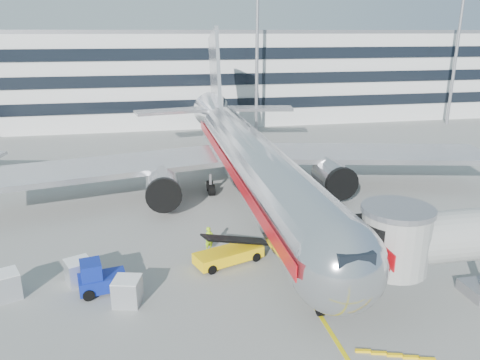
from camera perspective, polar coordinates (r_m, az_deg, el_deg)
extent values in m
plane|color=gray|center=(34.63, 4.98, -8.80)|extent=(180.00, 180.00, 0.00)
cube|color=yellow|center=(43.50, 1.34, -3.05)|extent=(0.25, 70.00, 0.01)
cylinder|color=silver|center=(40.32, 2.00, 1.54)|extent=(5.00, 36.00, 5.00)
sphere|color=silver|center=(24.36, 11.87, -10.12)|extent=(5.00, 5.00, 5.00)
cone|color=silver|center=(62.25, -2.88, 7.86)|extent=(5.00, 10.00, 5.00)
cube|color=black|center=(22.64, 13.53, -9.29)|extent=(1.80, 1.20, 0.90)
cube|color=#B7B7BC|center=(49.91, 15.21, 3.15)|extent=(24.95, 12.07, 0.50)
cube|color=#B7B7BC|center=(45.00, -16.03, 1.52)|extent=(24.95, 12.07, 0.50)
cylinder|color=#99999E|center=(45.13, 11.32, 0.32)|extent=(3.00, 4.20, 3.00)
cylinder|color=#99999E|center=(41.83, -9.40, -0.96)|extent=(3.00, 4.20, 3.00)
cylinder|color=black|center=(43.39, 12.31, -0.45)|extent=(3.10, 0.50, 3.10)
cylinder|color=black|center=(39.94, -9.28, -1.86)|extent=(3.10, 0.50, 3.10)
cube|color=#B7B7BC|center=(62.15, -3.02, 11.94)|extent=(0.45, 9.39, 13.72)
cube|color=#B7B7BC|center=(64.14, 1.89, 8.71)|extent=(10.41, 4.94, 0.35)
cube|color=#B7B7BC|center=(62.58, -8.07, 8.32)|extent=(10.41, 4.94, 0.35)
cylinder|color=gray|center=(27.59, 9.78, -14.33)|extent=(0.24, 0.24, 1.80)
cylinder|color=black|center=(27.83, 9.73, -15.12)|extent=(0.35, 0.90, 0.90)
cylinder|color=gray|center=(47.58, 4.06, 0.02)|extent=(0.30, 0.30, 2.00)
cylinder|color=gray|center=(46.36, -3.60, -0.45)|extent=(0.30, 0.30, 2.00)
cube|color=red|center=(40.88, 5.45, 2.14)|extent=(0.06, 38.00, 0.90)
cube|color=red|center=(39.76, -1.54, 1.76)|extent=(0.06, 38.00, 0.90)
cylinder|color=#A8A8A3|center=(27.73, 18.34, -7.11)|extent=(3.80, 3.80, 3.40)
cylinder|color=gray|center=(27.02, 18.73, -3.45)|extent=(4.00, 4.00, 0.30)
cube|color=black|center=(27.14, 15.93, -7.43)|extent=(1.40, 2.60, 2.60)
cylinder|color=black|center=(32.27, 26.25, -12.13)|extent=(0.35, 0.70, 0.70)
cube|color=silver|center=(88.49, -5.58, 12.49)|extent=(150.00, 24.00, 15.00)
cube|color=black|center=(76.96, -4.55, 9.12)|extent=(150.00, 0.30, 1.80)
cube|color=black|center=(76.47, -4.62, 12.08)|extent=(150.00, 0.30, 1.80)
cube|color=black|center=(76.19, -4.70, 15.08)|extent=(150.00, 0.30, 1.80)
cube|color=gray|center=(88.14, -5.73, 17.55)|extent=(150.00, 24.00, 0.60)
cylinder|color=gray|center=(73.72, 2.09, 15.43)|extent=(0.50, 0.50, 25.00)
cylinder|color=gray|center=(88.00, 24.91, 14.23)|extent=(0.50, 0.50, 25.00)
cube|color=yellow|center=(32.85, -1.40, -9.11)|extent=(5.12, 3.28, 0.77)
cube|color=black|center=(32.41, -1.42, -7.56)|extent=(5.16, 2.85, 1.68)
cylinder|color=black|center=(32.85, -4.76, -9.71)|extent=(0.72, 0.51, 0.66)
cylinder|color=black|center=(31.64, -3.49, -10.81)|extent=(0.72, 0.51, 0.66)
cylinder|color=black|center=(34.36, 0.51, -8.35)|extent=(0.72, 0.51, 0.66)
cylinder|color=black|center=(33.20, 1.92, -9.33)|extent=(0.72, 0.51, 0.66)
cube|color=navy|center=(30.72, -16.42, -11.81)|extent=(3.06, 2.10, 0.90)
cube|color=navy|center=(30.27, -17.72, -10.46)|extent=(1.46, 1.70, 1.11)
cube|color=black|center=(30.11, -17.78, -9.86)|extent=(1.33, 1.49, 0.10)
cylinder|color=black|center=(31.49, -18.19, -11.84)|extent=(0.75, 0.43, 0.70)
cylinder|color=black|center=(30.18, -17.96, -13.20)|extent=(0.75, 0.43, 0.70)
cylinder|color=black|center=(31.59, -14.87, -11.43)|extent=(0.75, 0.43, 0.70)
cylinder|color=black|center=(30.28, -14.48, -12.76)|extent=(0.75, 0.43, 0.70)
cube|color=#B8BAC0|center=(32.10, -26.67, -11.44)|extent=(2.05, 2.05, 1.60)
cube|color=white|center=(31.73, -26.87, -10.14)|extent=(2.05, 2.05, 0.06)
cube|color=#B8BAC0|center=(32.06, -19.04, -10.54)|extent=(1.95, 1.95, 1.54)
cube|color=white|center=(31.70, -19.18, -9.28)|extent=(1.95, 1.95, 0.06)
cube|color=#B8BAC0|center=(29.06, -13.56, -13.08)|extent=(1.85, 1.85, 1.57)
cube|color=white|center=(28.67, -13.67, -11.70)|extent=(1.85, 1.85, 0.06)
imported|color=#A3DE17|center=(34.42, -3.78, -7.21)|extent=(0.81, 0.69, 1.88)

